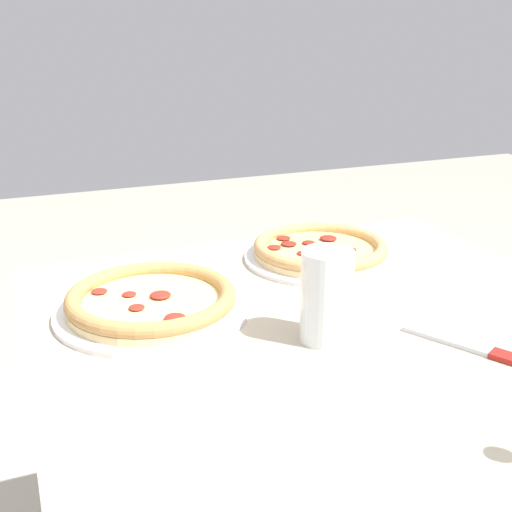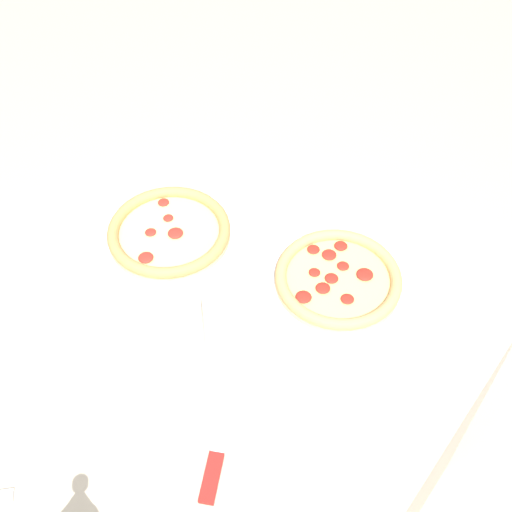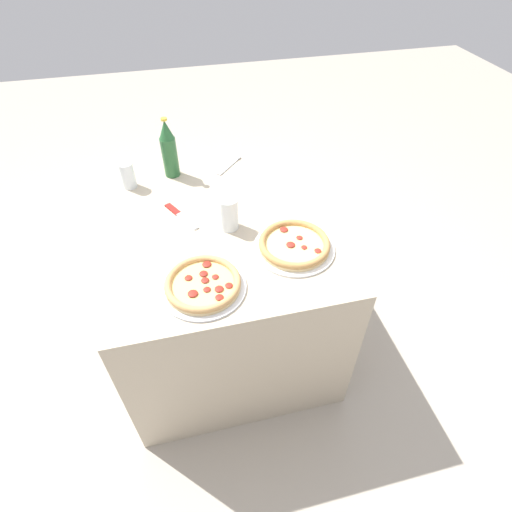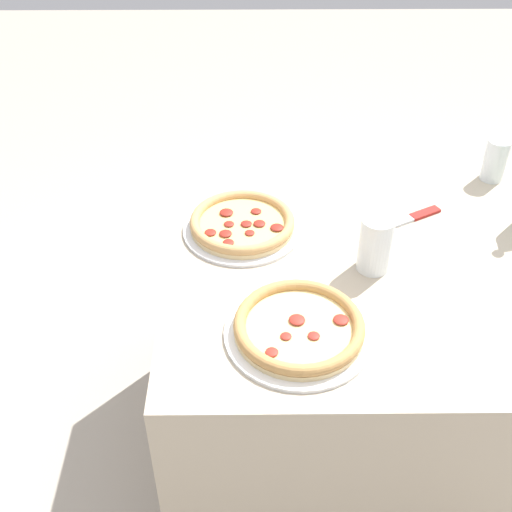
# 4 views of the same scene
# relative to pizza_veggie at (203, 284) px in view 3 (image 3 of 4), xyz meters

# --- Properties ---
(ground_plane) EXTENTS (8.00, 8.00, 0.00)m
(ground_plane) POSITION_rel_pizza_veggie_xyz_m (0.35, -0.11, -0.74)
(ground_plane) COLOR #A89E8E
(table) EXTENTS (1.04, 0.88, 0.72)m
(table) POSITION_rel_pizza_veggie_xyz_m (0.35, -0.11, -0.38)
(table) COLOR #B7A88E
(table) RESTS_ON ground_plane
(pizza_veggie) EXTENTS (0.29, 0.29, 0.04)m
(pizza_veggie) POSITION_rel_pizza_veggie_xyz_m (0.00, 0.00, 0.00)
(pizza_veggie) COLOR silver
(pizza_veggie) RESTS_ON table
(pizza_pepperoni) EXTENTS (0.30, 0.30, 0.04)m
(pizza_pepperoni) POSITION_rel_pizza_veggie_xyz_m (0.12, -0.35, 0.00)
(pizza_pepperoni) COLOR white
(pizza_pepperoni) RESTS_ON table
(glass_lemonade) EXTENTS (0.07, 0.07, 0.13)m
(glass_lemonade) POSITION_rel_pizza_veggie_xyz_m (0.29, -0.14, 0.04)
(glass_lemonade) COLOR white
(glass_lemonade) RESTS_ON table
(glass_iced_tea) EXTENTS (0.06, 0.06, 0.12)m
(glass_iced_tea) POSITION_rel_pizza_veggie_xyz_m (0.67, 0.23, 0.03)
(glass_iced_tea) COLOR white
(glass_iced_tea) RESTS_ON table
(beer_bottle) EXTENTS (0.07, 0.07, 0.27)m
(beer_bottle) POSITION_rel_pizza_veggie_xyz_m (0.73, 0.04, 0.11)
(beer_bottle) COLOR #286033
(beer_bottle) RESTS_ON table
(knife) EXTENTS (0.20, 0.12, 0.01)m
(knife) POSITION_rel_pizza_veggie_xyz_m (0.41, 0.04, -0.02)
(knife) COLOR maroon
(knife) RESTS_ON table
(spoon) EXTENTS (0.15, 0.14, 0.01)m
(spoon) POSITION_rel_pizza_veggie_xyz_m (0.76, -0.24, -0.01)
(spoon) COLOR silver
(spoon) RESTS_ON table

